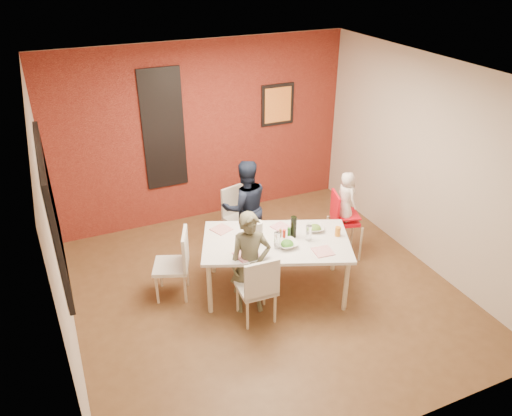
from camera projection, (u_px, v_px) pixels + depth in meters
name	position (u px, v px, depth m)	size (l,w,h in m)	color
ground	(266.00, 292.00, 6.23)	(4.50, 4.50, 0.00)	brown
ceiling	(268.00, 75.00, 4.95)	(4.50, 4.50, 0.02)	silver
wall_back	(203.00, 133.00, 7.40)	(4.50, 0.02, 2.70)	beige
wall_front	(391.00, 320.00, 3.78)	(4.50, 0.02, 2.70)	beige
wall_left	(55.00, 239.00, 4.80)	(0.02, 4.50, 2.70)	beige
wall_right	(426.00, 164.00, 6.39)	(0.02, 4.50, 2.70)	beige
brick_accent_wall	(204.00, 134.00, 7.39)	(4.50, 0.02, 2.70)	maroon
picture_window_frame	(52.00, 211.00, 4.87)	(0.05, 1.70, 1.30)	black
picture_window_pane	(54.00, 211.00, 4.88)	(0.02, 1.55, 1.15)	black
glassblock_strip	(163.00, 130.00, 7.09)	(0.55, 0.03, 1.70)	silver
glassblock_surround	(164.00, 130.00, 7.09)	(0.60, 0.03, 1.76)	black
art_print_frame	(278.00, 105.00, 7.65)	(0.54, 0.03, 0.64)	black
art_print_canvas	(278.00, 105.00, 7.64)	(0.44, 0.01, 0.54)	#FBA037
dining_table	(276.00, 245.00, 5.98)	(1.97, 1.55, 0.72)	silver
chair_near	(259.00, 286.00, 5.54)	(0.42, 0.42, 0.88)	silver
chair_far	(238.00, 213.00, 7.06)	(0.49, 0.49, 0.85)	silver
chair_left	(177.00, 261.00, 5.97)	(0.53, 0.53, 0.89)	white
high_chair	(342.00, 218.00, 6.72)	(0.49, 0.49, 0.96)	red
child_near	(250.00, 264.00, 5.66)	(0.47, 0.31, 1.28)	brown
child_far	(245.00, 207.00, 6.78)	(0.66, 0.51, 1.36)	black
toddler	(346.00, 197.00, 6.56)	(0.33, 0.22, 0.68)	silver
plate_near_left	(246.00, 255.00, 5.67)	(0.24, 0.24, 0.01)	white
plate_far_mid	(281.00, 227.00, 6.22)	(0.20, 0.20, 0.01)	white
plate_near_right	(323.00, 251.00, 5.73)	(0.22, 0.22, 0.01)	white
plate_far_left	(221.00, 229.00, 6.16)	(0.21, 0.21, 0.01)	white
salad_bowl_a	(287.00, 244.00, 5.82)	(0.24, 0.24, 0.06)	white
salad_bowl_b	(315.00, 228.00, 6.14)	(0.22, 0.22, 0.05)	silver
wine_bottle	(294.00, 227.00, 5.95)	(0.07, 0.07, 0.28)	black
wine_glass_a	(277.00, 240.00, 5.75)	(0.07, 0.07, 0.21)	white
wine_glass_b	(309.00, 233.00, 5.91)	(0.07, 0.07, 0.19)	white
paper_towel_roll	(258.00, 232.00, 5.86)	(0.12, 0.12, 0.27)	silver
condiment_red	(284.00, 236.00, 5.90)	(0.04, 0.04, 0.15)	red
condiment_green	(289.00, 233.00, 5.96)	(0.04, 0.04, 0.14)	#2A6D24
condiment_brown	(280.00, 234.00, 5.95)	(0.03, 0.03, 0.13)	brown
sippy_cup	(338.00, 231.00, 6.01)	(0.07, 0.07, 0.12)	orange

